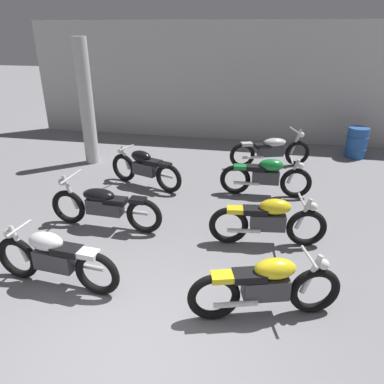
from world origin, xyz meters
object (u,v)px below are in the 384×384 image
at_px(support_pillar, 86,103).
at_px(motorcycle_left_row_1, 104,205).
at_px(oil_drum, 357,143).
at_px(motorcycle_right_row_1, 268,220).
at_px(motorcycle_left_row_2, 145,168).
at_px(motorcycle_right_row_0, 266,286).
at_px(motorcycle_right_row_3, 271,150).
at_px(motorcycle_left_row_0, 54,258).
at_px(motorcycle_right_row_2, 266,176).

xyz_separation_m(support_pillar, motorcycle_left_row_1, (1.83, -3.33, -1.15)).
bearing_deg(motorcycle_left_row_1, oil_drum, 44.45).
height_order(motorcycle_right_row_1, oil_drum, motorcycle_right_row_1).
bearing_deg(motorcycle_left_row_2, motorcycle_right_row_0, -53.13).
xyz_separation_m(motorcycle_right_row_3, oil_drum, (2.37, 1.26, -0.03)).
xyz_separation_m(motorcycle_left_row_0, motorcycle_right_row_1, (2.92, 1.71, 0.00)).
bearing_deg(motorcycle_left_row_1, support_pillar, 118.80).
height_order(support_pillar, motorcycle_left_row_2, support_pillar).
bearing_deg(motorcycle_left_row_2, motorcycle_right_row_1, -35.43).
height_order(motorcycle_left_row_0, oil_drum, motorcycle_left_row_0).
xyz_separation_m(motorcycle_right_row_0, motorcycle_right_row_2, (-0.07, 3.76, 0.00)).
height_order(support_pillar, motorcycle_left_row_1, support_pillar).
relative_size(motorcycle_left_row_2, motorcycle_right_row_1, 0.96).
bearing_deg(support_pillar, oil_drum, 14.72).
bearing_deg(oil_drum, motorcycle_right_row_2, -127.70).
bearing_deg(motorcycle_right_row_3, motorcycle_right_row_2, -92.76).
relative_size(support_pillar, motorcycle_left_row_1, 1.47).
bearing_deg(motorcycle_left_row_1, motorcycle_left_row_2, 86.76).
bearing_deg(motorcycle_left_row_1, motorcycle_right_row_3, 53.28).
bearing_deg(motorcycle_right_row_1, motorcycle_left_row_0, -149.68).
xyz_separation_m(motorcycle_left_row_0, motorcycle_right_row_0, (2.92, -0.03, 0.00)).
distance_m(motorcycle_left_row_1, motorcycle_left_row_2, 2.01).
bearing_deg(motorcycle_left_row_1, motorcycle_left_row_0, -89.96).
bearing_deg(oil_drum, support_pillar, -165.28).
bearing_deg(oil_drum, motorcycle_left_row_1, -135.55).
distance_m(motorcycle_left_row_2, motorcycle_right_row_0, 4.68).
xyz_separation_m(motorcycle_right_row_1, motorcycle_right_row_2, (-0.08, 2.02, 0.00)).
height_order(motorcycle_right_row_3, oil_drum, motorcycle_right_row_3).
relative_size(motorcycle_left_row_0, motorcycle_right_row_3, 0.94).
xyz_separation_m(support_pillar, motorcycle_right_row_0, (4.75, -5.07, -1.14)).
bearing_deg(motorcycle_right_row_3, oil_drum, 28.11).
xyz_separation_m(motorcycle_right_row_2, oil_drum, (2.46, 3.18, -0.03)).
height_order(support_pillar, motorcycle_right_row_2, support_pillar).
height_order(motorcycle_left_row_2, motorcycle_right_row_0, same).
bearing_deg(oil_drum, motorcycle_right_row_1, -114.61).
height_order(motorcycle_left_row_2, oil_drum, motorcycle_left_row_2).
relative_size(motorcycle_right_row_0, motorcycle_right_row_3, 0.92).
distance_m(motorcycle_left_row_2, motorcycle_right_row_2, 2.74).
bearing_deg(motorcycle_left_row_0, motorcycle_right_row_3, 62.49).
distance_m(motorcycle_right_row_0, motorcycle_right_row_3, 5.68).
xyz_separation_m(motorcycle_right_row_1, motorcycle_right_row_3, (0.02, 3.94, -0.01)).
bearing_deg(motorcycle_right_row_0, oil_drum, 71.04).
height_order(motorcycle_left_row_1, motorcycle_right_row_0, motorcycle_left_row_1).
xyz_separation_m(motorcycle_right_row_0, oil_drum, (2.39, 6.94, -0.03)).
height_order(motorcycle_left_row_0, motorcycle_left_row_2, same).
height_order(support_pillar, motorcycle_left_row_0, support_pillar).
height_order(motorcycle_right_row_0, motorcycle_right_row_3, motorcycle_right_row_3).
bearing_deg(motorcycle_right_row_0, motorcycle_left_row_2, 126.87).
bearing_deg(motorcycle_left_row_0, motorcycle_right_row_2, 52.62).
relative_size(motorcycle_left_row_1, motorcycle_right_row_0, 1.13).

